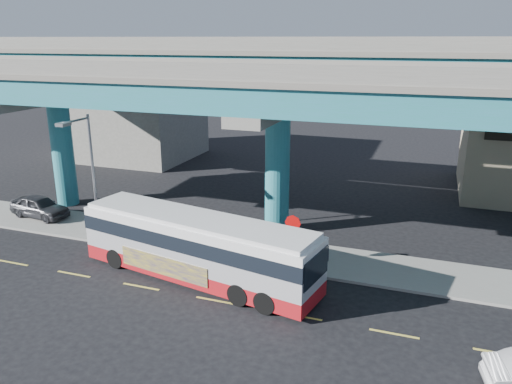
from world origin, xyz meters
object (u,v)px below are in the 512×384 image
(parked_car, at_px, (40,207))
(transit_bus, at_px, (197,245))
(street_lamp, at_px, (86,161))
(stop_sign, at_px, (293,229))

(parked_car, bearing_deg, transit_bus, -100.95)
(street_lamp, relative_size, stop_sign, 2.62)
(street_lamp, distance_m, stop_sign, 12.29)
(street_lamp, height_order, stop_sign, street_lamp)
(parked_car, xyz_separation_m, stop_sign, (17.93, -1.55, 1.34))
(stop_sign, bearing_deg, street_lamp, -152.67)
(transit_bus, distance_m, street_lamp, 8.67)
(transit_bus, xyz_separation_m, parked_car, (-13.80, 4.25, -0.93))
(transit_bus, relative_size, parked_car, 2.98)
(transit_bus, distance_m, parked_car, 14.47)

